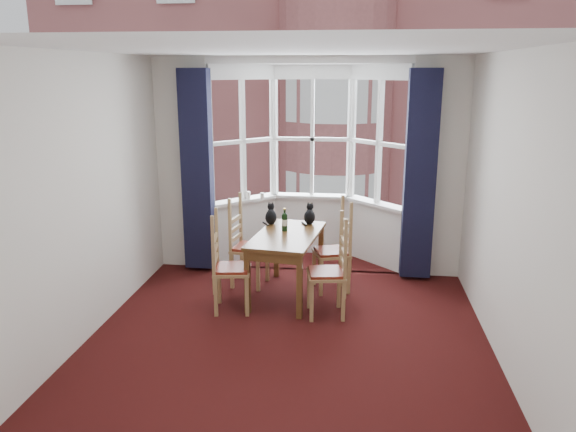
% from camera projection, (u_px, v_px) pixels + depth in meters
% --- Properties ---
extents(floor, '(4.50, 4.50, 0.00)m').
position_uv_depth(floor, '(286.00, 347.00, 5.48)').
color(floor, black).
rests_on(floor, ground).
extents(ceiling, '(4.50, 4.50, 0.00)m').
position_uv_depth(ceiling, '(285.00, 49.00, 4.77)').
color(ceiling, white).
rests_on(ceiling, floor).
extents(wall_left, '(0.00, 4.50, 4.50)m').
position_uv_depth(wall_left, '(78.00, 202.00, 5.36)').
color(wall_left, silver).
rests_on(wall_left, floor).
extents(wall_right, '(0.00, 4.50, 4.50)m').
position_uv_depth(wall_right, '(513.00, 215.00, 4.89)').
color(wall_right, silver).
rests_on(wall_right, floor).
extents(wall_near, '(4.00, 0.00, 4.00)m').
position_uv_depth(wall_near, '(232.00, 309.00, 2.97)').
color(wall_near, silver).
rests_on(wall_near, floor).
extents(wall_back_pier_left, '(0.70, 0.12, 2.80)m').
position_uv_depth(wall_back_pier_left, '(184.00, 165.00, 7.48)').
color(wall_back_pier_left, silver).
rests_on(wall_back_pier_left, floor).
extents(wall_back_pier_right, '(0.70, 0.12, 2.80)m').
position_uv_depth(wall_back_pier_right, '(437.00, 170.00, 7.09)').
color(wall_back_pier_right, silver).
rests_on(wall_back_pier_right, floor).
extents(bay_window, '(2.76, 0.94, 2.80)m').
position_uv_depth(bay_window, '(311.00, 161.00, 7.77)').
color(bay_window, white).
rests_on(bay_window, floor).
extents(curtain_left, '(0.38, 0.22, 2.60)m').
position_uv_depth(curtain_left, '(197.00, 171.00, 7.30)').
color(curtain_left, black).
rests_on(curtain_left, floor).
extents(curtain_right, '(0.38, 0.22, 2.60)m').
position_uv_depth(curtain_right, '(420.00, 176.00, 6.96)').
color(curtain_right, black).
rests_on(curtain_right, floor).
extents(dining_table, '(0.85, 1.37, 0.77)m').
position_uv_depth(dining_table, '(287.00, 243.00, 6.58)').
color(dining_table, brown).
rests_on(dining_table, floor).
extents(chair_left_near, '(0.45, 0.47, 0.92)m').
position_uv_depth(chair_left_near, '(224.00, 270.00, 6.23)').
color(chair_left_near, '#9E7D4D').
rests_on(chair_left_near, floor).
extents(chair_left_far, '(0.46, 0.48, 0.92)m').
position_uv_depth(chair_left_far, '(243.00, 248.00, 6.99)').
color(chair_left_far, '#9E7D4D').
rests_on(chair_left_far, floor).
extents(chair_right_near, '(0.46, 0.48, 0.92)m').
position_uv_depth(chair_right_near, '(334.00, 274.00, 6.10)').
color(chair_right_near, '#9E7D4D').
rests_on(chair_right_near, floor).
extents(chair_right_far, '(0.51, 0.52, 0.92)m').
position_uv_depth(chair_right_far, '(339.00, 252.00, 6.83)').
color(chair_right_far, '#9E7D4D').
rests_on(chair_right_far, floor).
extents(cat_left, '(0.17, 0.22, 0.27)m').
position_uv_depth(cat_left, '(271.00, 216.00, 6.96)').
color(cat_left, black).
rests_on(cat_left, dining_table).
extents(cat_right, '(0.14, 0.20, 0.27)m').
position_uv_depth(cat_right, '(310.00, 216.00, 6.96)').
color(cat_right, black).
rests_on(cat_right, dining_table).
extents(wine_bottle, '(0.07, 0.07, 0.27)m').
position_uv_depth(wine_bottle, '(285.00, 221.00, 6.65)').
color(wine_bottle, black).
rests_on(wine_bottle, dining_table).
extents(candle_tall, '(0.06, 0.06, 0.11)m').
position_uv_depth(candle_tall, '(248.00, 195.00, 7.85)').
color(candle_tall, white).
rests_on(candle_tall, bay_window).
extents(candle_short, '(0.06, 0.06, 0.09)m').
position_uv_depth(candle_short, '(262.00, 196.00, 7.85)').
color(candle_short, white).
rests_on(candle_short, bay_window).
extents(street, '(80.00, 80.00, 0.00)m').
position_uv_depth(street, '(346.00, 201.00, 37.97)').
color(street, '#333335').
rests_on(street, ground).
extents(tenement_building, '(18.40, 7.80, 15.20)m').
position_uv_depth(tenement_building, '(339.00, 102.00, 18.53)').
color(tenement_building, '#A15553').
rests_on(tenement_building, street).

